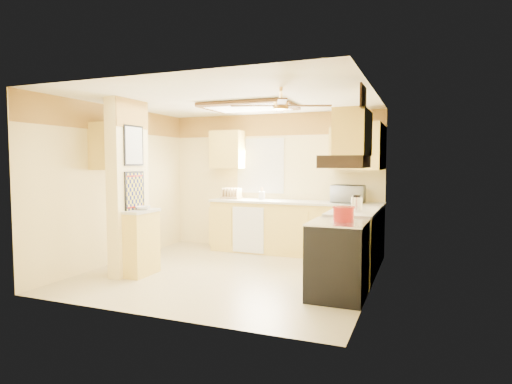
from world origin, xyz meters
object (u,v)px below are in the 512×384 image
at_px(bowl, 143,208).
at_px(microwave, 348,194).
at_px(stove, 338,260).
at_px(kettle, 357,204).
at_px(dutch_oven, 344,214).

bearing_deg(bowl, microwave, 40.26).
bearing_deg(stove, microwave, 96.47).
bearing_deg(bowl, kettle, 16.29).
height_order(bowl, kettle, kettle).
height_order(microwave, kettle, microwave).
bearing_deg(microwave, bowl, 43.03).
bearing_deg(kettle, bowl, -163.71).
height_order(microwave, dutch_oven, microwave).
relative_size(stove, microwave, 1.73).
bearing_deg(kettle, dutch_oven, -92.57).
xyz_separation_m(stove, bowl, (-2.78, 0.02, 0.50)).
bearing_deg(microwave, kettle, 106.97).
bearing_deg(dutch_oven, microwave, 97.98).
bearing_deg(microwave, stove, 99.25).
distance_m(microwave, dutch_oven, 2.13).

